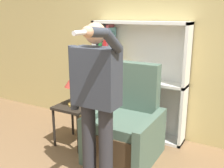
# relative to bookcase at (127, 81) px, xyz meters

# --- Properties ---
(wall_back) EXTENTS (8.00, 0.06, 2.80)m
(wall_back) POSITION_rel_bookcase_xyz_m (0.31, 0.16, 0.58)
(wall_back) COLOR tan
(wall_back) RESTS_ON ground_plane
(bookcase) EXTENTS (1.44, 0.28, 1.72)m
(bookcase) POSITION_rel_bookcase_xyz_m (0.00, 0.00, 0.00)
(bookcase) COLOR white
(bookcase) RESTS_ON ground_plane
(armchair) EXTENTS (0.82, 0.88, 1.20)m
(armchair) POSITION_rel_bookcase_xyz_m (0.33, -0.66, -0.46)
(armchair) COLOR #4C3823
(armchair) RESTS_ON ground_plane
(person_standing) EXTENTS (0.62, 0.78, 1.75)m
(person_standing) POSITION_rel_bookcase_xyz_m (0.32, -1.38, 0.19)
(person_standing) COLOR #2D2D33
(person_standing) RESTS_ON ground_plane
(side_table) EXTENTS (0.48, 0.48, 0.59)m
(side_table) POSITION_rel_bookcase_xyz_m (-0.46, -0.73, -0.33)
(side_table) COLOR black
(side_table) RESTS_ON ground_plane
(table_lamp) EXTENTS (0.25, 0.25, 0.45)m
(table_lamp) POSITION_rel_bookcase_xyz_m (-0.46, -0.73, 0.09)
(table_lamp) COLOR gold
(table_lamp) RESTS_ON side_table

